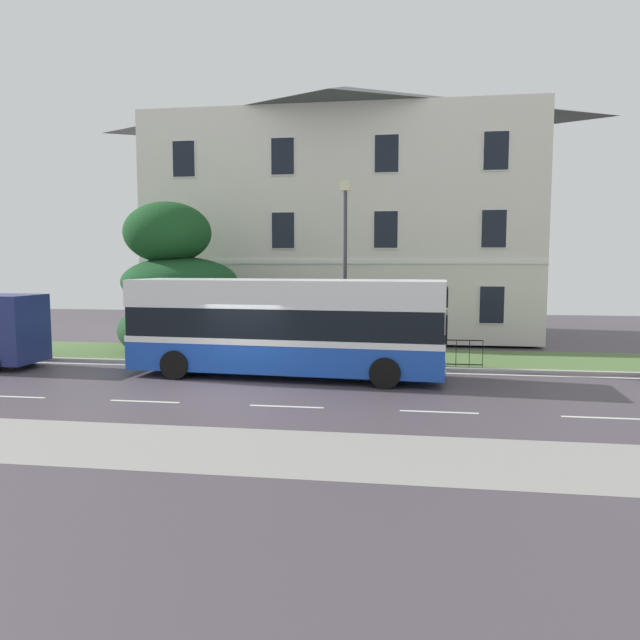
{
  "coord_description": "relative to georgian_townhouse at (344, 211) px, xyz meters",
  "views": [
    {
      "loc": [
        5.12,
        -16.97,
        3.84
      ],
      "look_at": [
        2.03,
        4.19,
        1.74
      ],
      "focal_mm": 33.2,
      "sensor_mm": 36.0,
      "label": 1
    }
  ],
  "objects": [
    {
      "name": "ground_plane",
      "position": [
        -1.82,
        -13.76,
        -6.57
      ],
      "size": [
        60.0,
        56.0,
        0.18
      ],
      "color": "#463E46"
    },
    {
      "name": "georgian_townhouse",
      "position": [
        0.0,
        0.0,
        0.0
      ],
      "size": [
        19.21,
        9.3,
        12.8
      ],
      "color": "silver",
      "rests_on": "ground_plane"
    },
    {
      "name": "iron_verge_railing",
      "position": [
        0.0,
        -10.16,
        -5.93
      ],
      "size": [
        12.06,
        0.04,
        0.97
      ],
      "color": "black",
      "rests_on": "ground_plane"
    },
    {
      "name": "evergreen_tree",
      "position": [
        -6.17,
        -7.87,
        -4.06
      ],
      "size": [
        5.25,
        5.25,
        6.62
      ],
      "color": "#423328",
      "rests_on": "ground_plane"
    },
    {
      "name": "single_decker_bus",
      "position": [
        -0.66,
        -12.28,
        -4.84
      ],
      "size": [
        10.65,
        3.2,
        3.26
      ],
      "rotation": [
        0.0,
        0.0,
        -0.07
      ],
      "color": "#1B4AB6",
      "rests_on": "ground_plane"
    },
    {
      "name": "street_lamp_post",
      "position": [
        1.04,
        -9.61,
        -2.6
      ],
      "size": [
        0.36,
        0.24,
        6.69
      ],
      "color": "#333338",
      "rests_on": "ground_plane"
    }
  ]
}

